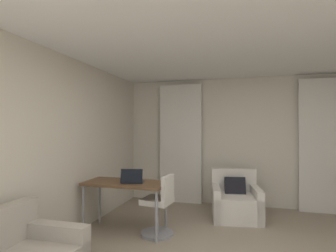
{
  "coord_description": "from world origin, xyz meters",
  "views": [
    {
      "loc": [
        -0.06,
        -2.7,
        1.56
      ],
      "look_at": [
        -1.15,
        1.15,
        1.6
      ],
      "focal_mm": 28.87,
      "sensor_mm": 36.0,
      "label": 1
    }
  ],
  "objects": [
    {
      "name": "wall_window",
      "position": [
        0.0,
        3.03,
        1.3
      ],
      "size": [
        5.12,
        0.06,
        2.6
      ],
      "color": "beige",
      "rests_on": "ground"
    },
    {
      "name": "laptop",
      "position": [
        -1.66,
        1.0,
        0.8
      ],
      "size": [
        0.37,
        0.31,
        0.22
      ],
      "color": "#2D2D33",
      "rests_on": "desk"
    },
    {
      "name": "armchair",
      "position": [
        -0.21,
        2.18,
        0.28
      ],
      "size": [
        0.91,
        0.92,
        0.82
      ],
      "color": "silver",
      "rests_on": "ground"
    },
    {
      "name": "desk_chair",
      "position": [
        -1.26,
        1.08,
        0.39
      ],
      "size": [
        0.48,
        0.48,
        0.88
      ],
      "color": "gray",
      "rests_on": "ground"
    },
    {
      "name": "ceiling",
      "position": [
        0.0,
        0.0,
        2.63
      ],
      "size": [
        5.12,
        6.12,
        0.06
      ],
      "primitive_type": "cube",
      "color": "white",
      "rests_on": "wall_left"
    },
    {
      "name": "desk",
      "position": [
        -1.8,
        1.06,
        0.68
      ],
      "size": [
        1.24,
        0.58,
        0.76
      ],
      "color": "brown",
      "rests_on": "ground"
    },
    {
      "name": "curtain_left_panel",
      "position": [
        -1.38,
        2.9,
        1.25
      ],
      "size": [
        0.9,
        0.06,
        2.5
      ],
      "color": "silver",
      "rests_on": "ground"
    },
    {
      "name": "curtain_right_panel",
      "position": [
        1.38,
        2.9,
        1.25
      ],
      "size": [
        0.9,
        0.06,
        2.5
      ],
      "color": "silver",
      "rests_on": "ground"
    },
    {
      "name": "wall_left",
      "position": [
        -2.53,
        0.0,
        1.3
      ],
      "size": [
        0.06,
        6.12,
        2.6
      ],
      "color": "beige",
      "rests_on": "ground"
    }
  ]
}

